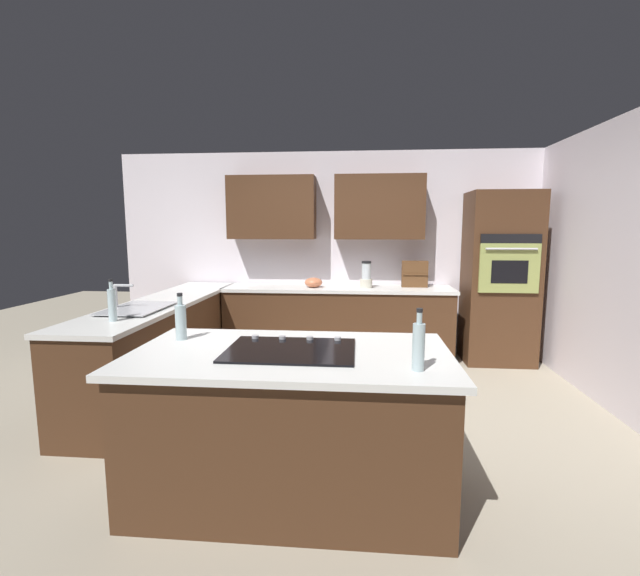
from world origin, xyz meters
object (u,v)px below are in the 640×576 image
Objects in this scene: spice_rack at (415,274)px; oil_bottle at (181,321)px; blender at (366,276)px; dish_soap_bottle at (112,304)px; wall_oven at (500,278)px; mixing_bowl at (314,282)px; cooktop at (291,350)px; sink_unit at (137,308)px; second_bottle at (419,345)px.

oil_bottle is at bearing 56.03° from spice_rack.
dish_soap_bottle is (2.02, 2.12, -0.00)m from blender.
wall_oven is 3.91m from oil_bottle.
wall_oven is at bearing -178.90° from mixing_bowl.
mixing_bowl is 0.66× the size of dish_soap_bottle.
spice_rack reaches higher than mixing_bowl.
blender is at bearing 11.98° from spice_rack.
wall_oven is 1.00m from spice_rack.
mixing_bowl is (0.16, -2.83, 0.05)m from cooktop.
sink_unit is at bearing 24.60° from wall_oven.
dish_soap_bottle reaches higher than oil_bottle.
wall_oven is 6.13× the size of dish_soap_bottle.
oil_bottle is (2.85, 2.67, -0.01)m from wall_oven.
dish_soap_bottle reaches higher than mixing_bowl.
blender is (-0.49, -2.83, 0.13)m from cooktop.
wall_oven reaches higher than blender.
sink_unit is 2.65m from blender.
spice_rack reaches higher than second_bottle.
second_bottle is at bearing 157.26° from cooktop.
cooktop is 1.69m from dish_soap_bottle.
spice_rack is at bearing -168.02° from blender.
oil_bottle reaches higher than cooktop.
second_bottle reaches higher than oil_bottle.
blender is 0.61m from spice_rack.
dish_soap_bottle reaches higher than cooktop.
mixing_bowl is 0.71× the size of oil_bottle.
blender is 1.49× the size of mixing_bowl.
cooktop is 3.15m from spice_rack.
second_bottle is (1.38, 3.17, 0.00)m from wall_oven.
blender is 0.98× the size of dish_soap_bottle.
sink_unit is 2.14× the size of spice_rack.
wall_oven is at bearing -178.45° from blender.
dish_soap_bottle is (1.53, -0.70, 0.13)m from cooktop.
second_bottle is (-2.24, 1.00, -0.01)m from dish_soap_bottle.
oil_bottle is 1.55m from second_bottle.
cooktop is 2.26× the size of dish_soap_bottle.
spice_rack is (-1.25, -0.13, 0.10)m from mixing_bowl.
sink_unit is at bearing -83.05° from dish_soap_bottle.
cooktop is at bearing 165.07° from oil_bottle.
spice_rack is at bearing -123.97° from oil_bottle.
second_bottle reaches higher than cooktop.
mixing_bowl is at bearing -102.95° from oil_bottle.
spice_rack is at bearing -96.75° from second_bottle.
wall_oven reaches higher than dish_soap_bottle.
spice_rack is at bearing -174.18° from mixing_bowl.
blender is 1.01× the size of spice_rack.
sink_unit is 2.18m from mixing_bowl.
sink_unit is 2.12× the size of blender.
dish_soap_bottle reaches higher than sink_unit.
dish_soap_bottle is 0.92m from oil_bottle.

